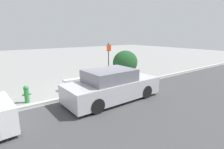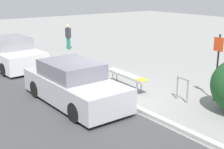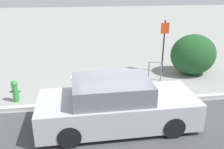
{
  "view_description": "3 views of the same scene",
  "coord_description": "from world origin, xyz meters",
  "px_view_note": "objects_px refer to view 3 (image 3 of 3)",
  "views": [
    {
      "loc": [
        -4.67,
        -7.27,
        2.9
      ],
      "look_at": [
        1.14,
        0.62,
        0.63
      ],
      "focal_mm": 28.0,
      "sensor_mm": 36.0,
      "label": 1
    },
    {
      "loc": [
        8.55,
        -6.1,
        3.8
      ],
      "look_at": [
        0.66,
        -0.34,
        1.05
      ],
      "focal_mm": 50.0,
      "sensor_mm": 36.0,
      "label": 2
    },
    {
      "loc": [
        -1.17,
        -7.35,
        3.96
      ],
      "look_at": [
        -0.04,
        1.19,
        0.6
      ],
      "focal_mm": 40.0,
      "sensor_mm": 36.0,
      "label": 3
    }
  ],
  "objects_px": {
    "sign_post": "(164,42)",
    "bike_rack": "(155,69)",
    "bench": "(102,77)",
    "fire_hydrant": "(15,90)",
    "parked_car_near": "(116,105)"
  },
  "relations": [
    {
      "from": "parked_car_near",
      "to": "fire_hydrant",
      "type": "bearing_deg",
      "value": 147.62
    },
    {
      "from": "bench",
      "to": "sign_post",
      "type": "bearing_deg",
      "value": 32.15
    },
    {
      "from": "sign_post",
      "to": "bike_rack",
      "type": "bearing_deg",
      "value": -123.12
    },
    {
      "from": "bench",
      "to": "fire_hydrant",
      "type": "relative_size",
      "value": 2.96
    },
    {
      "from": "bench",
      "to": "fire_hydrant",
      "type": "xyz_separation_m",
      "value": [
        -2.99,
        -0.5,
        -0.11
      ]
    },
    {
      "from": "fire_hydrant",
      "to": "parked_car_near",
      "type": "relative_size",
      "value": 0.17
    },
    {
      "from": "bike_rack",
      "to": "fire_hydrant",
      "type": "xyz_separation_m",
      "value": [
        -5.21,
        -1.16,
        -0.09
      ]
    },
    {
      "from": "bench",
      "to": "parked_car_near",
      "type": "relative_size",
      "value": 0.52
    },
    {
      "from": "bench",
      "to": "bike_rack",
      "type": "distance_m",
      "value": 2.31
    },
    {
      "from": "bike_rack",
      "to": "parked_car_near",
      "type": "bearing_deg",
      "value": -123.6
    },
    {
      "from": "bench",
      "to": "fire_hydrant",
      "type": "distance_m",
      "value": 3.04
    },
    {
      "from": "bench",
      "to": "fire_hydrant",
      "type": "height_order",
      "value": "fire_hydrant"
    },
    {
      "from": "parked_car_near",
      "to": "sign_post",
      "type": "bearing_deg",
      "value": 55.29
    },
    {
      "from": "sign_post",
      "to": "fire_hydrant",
      "type": "relative_size",
      "value": 3.01
    },
    {
      "from": "sign_post",
      "to": "fire_hydrant",
      "type": "height_order",
      "value": "sign_post"
    }
  ]
}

